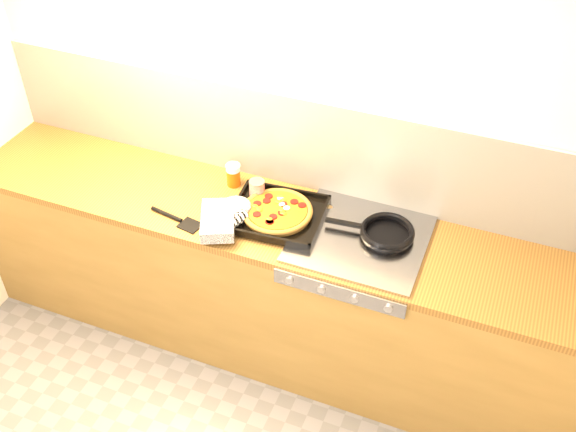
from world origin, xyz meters
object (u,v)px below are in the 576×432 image
at_px(pizza_on_tray, 261,213).
at_px(juice_glass, 233,175).
at_px(tomato_can, 257,190).
at_px(frying_pan, 386,233).

distance_m(pizza_on_tray, juice_glass, 0.32).
bearing_deg(tomato_can, juice_glass, 157.84).
bearing_deg(juice_glass, pizza_on_tray, -40.70).
xyz_separation_m(frying_pan, juice_glass, (-0.83, 0.11, 0.02)).
xyz_separation_m(pizza_on_tray, tomato_can, (-0.08, 0.14, 0.01)).
bearing_deg(frying_pan, tomato_can, 175.73).
relative_size(tomato_can, juice_glass, 0.91).
height_order(pizza_on_tray, frying_pan, pizza_on_tray).
height_order(tomato_can, juice_glass, juice_glass).
distance_m(frying_pan, tomato_can, 0.67).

